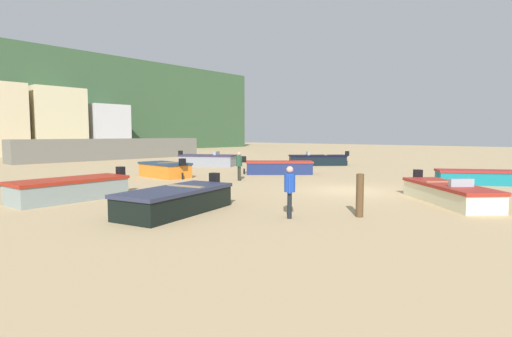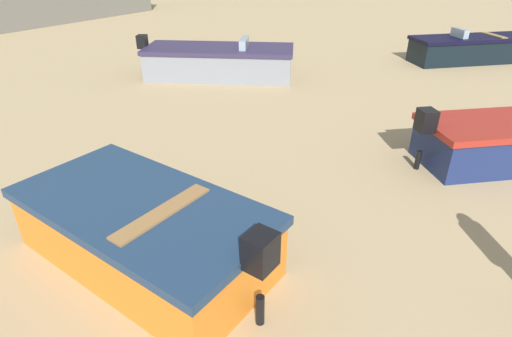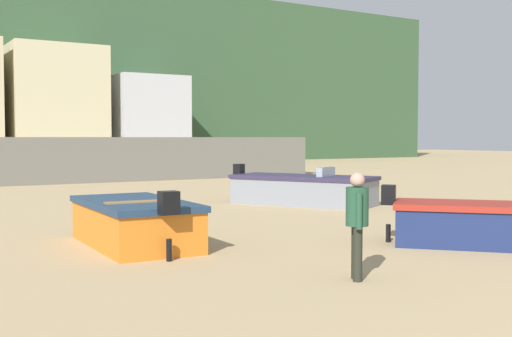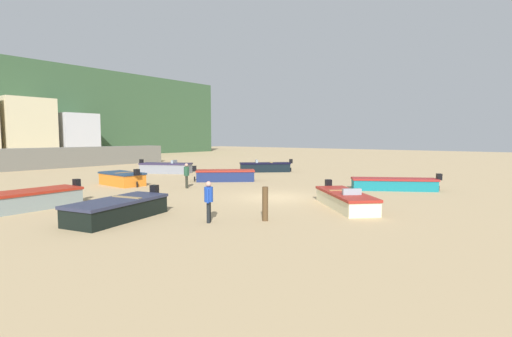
% 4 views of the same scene
% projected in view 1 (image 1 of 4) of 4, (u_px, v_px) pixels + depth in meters
% --- Properties ---
extents(ground_plane, '(160.00, 160.00, 0.00)m').
position_uv_depth(ground_plane, '(350.00, 191.00, 18.23)').
color(ground_plane, tan).
extents(harbor_pier, '(20.06, 2.40, 2.16)m').
position_uv_depth(harbor_pier, '(115.00, 149.00, 41.49)').
color(harbor_pier, '#67645B').
rests_on(harbor_pier, ground).
extents(townhouse_right, '(6.54, 6.01, 8.75)m').
position_uv_depth(townhouse_right, '(54.00, 121.00, 52.97)').
color(townhouse_right, beige).
rests_on(townhouse_right, ground).
extents(townhouse_far_right, '(5.44, 5.85, 6.91)m').
position_uv_depth(townhouse_far_right, '(104.00, 129.00, 58.13)').
color(townhouse_far_right, '#B8BABF').
rests_on(townhouse_far_right, ground).
extents(boat_grey_0, '(4.66, 2.04, 1.19)m').
position_uv_depth(boat_grey_0, '(70.00, 189.00, 15.60)').
color(boat_grey_0, gray).
rests_on(boat_grey_0, ground).
extents(boat_grey_1, '(3.73, 4.85, 1.25)m').
position_uv_depth(boat_grey_1, '(208.00, 160.00, 32.55)').
color(boat_grey_1, gray).
rests_on(boat_grey_1, ground).
extents(boat_navy_2, '(3.99, 4.16, 1.17)m').
position_uv_depth(boat_navy_2, '(279.00, 167.00, 25.92)').
color(boat_navy_2, navy).
rests_on(boat_navy_2, ground).
extents(boat_black_3, '(4.64, 2.72, 1.14)m').
position_uv_depth(boat_black_3, '(176.00, 200.00, 13.08)').
color(boat_black_3, black).
rests_on(boat_black_3, ground).
extents(boat_teal_4, '(3.73, 5.03, 1.08)m').
position_uv_depth(boat_teal_4, '(490.00, 177.00, 20.39)').
color(boat_teal_4, '#126F7B').
rests_on(boat_teal_4, ground).
extents(boat_black_5, '(4.30, 4.31, 1.20)m').
position_uv_depth(boat_black_5, '(318.00, 160.00, 33.17)').
color(boat_black_5, black).
rests_on(boat_black_5, ground).
extents(boat_cream_6, '(4.37, 4.42, 1.06)m').
position_uv_depth(boat_cream_6, '(448.00, 193.00, 14.94)').
color(boat_cream_6, beige).
rests_on(boat_cream_6, ground).
extents(boat_orange_7, '(1.86, 3.74, 1.22)m').
position_uv_depth(boat_orange_7, '(165.00, 170.00, 24.06)').
color(boat_orange_7, orange).
rests_on(boat_orange_7, ground).
extents(mooring_post_near_water, '(0.24, 0.24, 1.37)m').
position_uv_depth(mooring_post_near_water, '(360.00, 195.00, 12.39)').
color(mooring_post_near_water, '#4E3720').
rests_on(mooring_post_near_water, ground).
extents(beach_walker_foreground, '(0.47, 0.49, 1.62)m').
position_uv_depth(beach_walker_foreground, '(239.00, 164.00, 22.21)').
color(beach_walker_foreground, '#25271E').
rests_on(beach_walker_foreground, ground).
extents(beach_walker_distant, '(0.48, 0.48, 1.62)m').
position_uv_depth(beach_walker_distant, '(290.00, 188.00, 12.22)').
color(beach_walker_distant, black).
rests_on(beach_walker_distant, ground).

